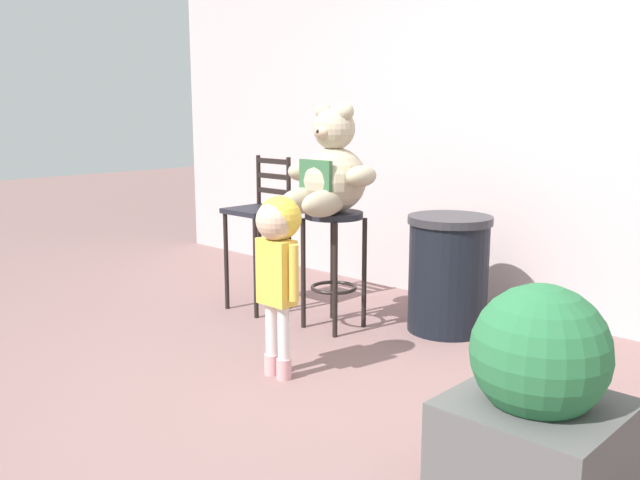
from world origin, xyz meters
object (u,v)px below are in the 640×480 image
Objects in this scene: trash_bin at (448,273)px; bar_chair_empty at (260,221)px; teddy_bear at (331,173)px; child_walking at (278,247)px; planter_with_shrub at (537,405)px; bar_stool_with_teddy at (334,246)px.

bar_chair_empty is (-1.26, -0.50, 0.26)m from trash_bin.
bar_chair_empty is at bearing 179.80° from teddy_bear.
child_walking is 0.90× the size of bar_chair_empty.
planter_with_shrub is (1.33, -1.47, -0.00)m from trash_bin.
bar_chair_empty is (-0.69, -0.03, 0.09)m from bar_stool_with_teddy.
child_walking is at bearing 173.52° from planter_with_shrub.
teddy_bear is at bearing -0.20° from bar_chair_empty.
trash_bin is at bearing 39.14° from bar_stool_with_teddy.
trash_bin is 0.92× the size of planter_with_shrub.
planter_with_shrub is at bearing -26.91° from teddy_bear.
bar_stool_with_teddy is 0.79× the size of child_walking.
teddy_bear is 0.84× the size of planter_with_shrub.
teddy_bear reaches higher than bar_chair_empty.
child_walking is (0.36, -0.79, -0.31)m from teddy_bear.
bar_chair_empty is at bearing 32.89° from child_walking.
teddy_bear is at bearing -138.95° from trash_bin.
teddy_bear reaches higher than child_walking.
bar_stool_with_teddy is 0.94× the size of planter_with_shrub.
trash_bin is (0.57, 0.47, -0.17)m from bar_stool_with_teddy.
planter_with_shrub is (1.91, -0.97, -0.65)m from teddy_bear.
bar_stool_with_teddy is at bearing 90.00° from teddy_bear.
trash_bin is 1.38m from bar_chair_empty.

